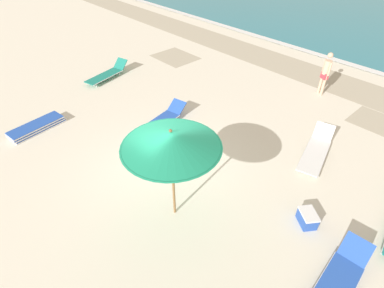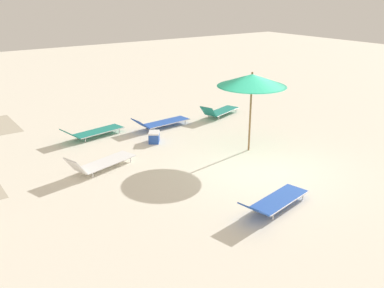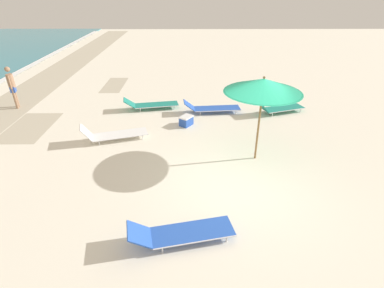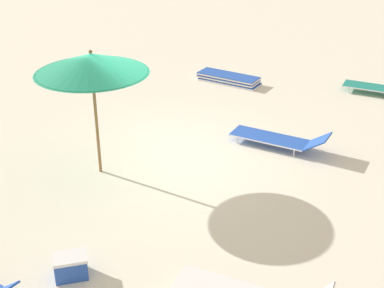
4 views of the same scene
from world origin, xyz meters
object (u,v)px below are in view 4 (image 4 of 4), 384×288
beach_umbrella (91,64)px  sun_lounger_mid_beach_solo (279,139)px  cooler_box (71,266)px  lounger_stack (229,79)px

beach_umbrella → sun_lounger_mid_beach_solo: beach_umbrella is taller
beach_umbrella → cooler_box: size_ratio=4.17×
beach_umbrella → lounger_stack: bearing=-168.6°
sun_lounger_mid_beach_solo → lounger_stack: bearing=-140.1°
beach_umbrella → lounger_stack: (-5.98, -1.20, -2.17)m
beach_umbrella → cooler_box: beach_umbrella is taller
sun_lounger_mid_beach_solo → beach_umbrella: bearing=-45.3°
beach_umbrella → cooler_box: 3.85m
sun_lounger_mid_beach_solo → cooler_box: (5.73, -0.06, -0.02)m
lounger_stack → sun_lounger_mid_beach_solo: (2.68, 3.39, 0.09)m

